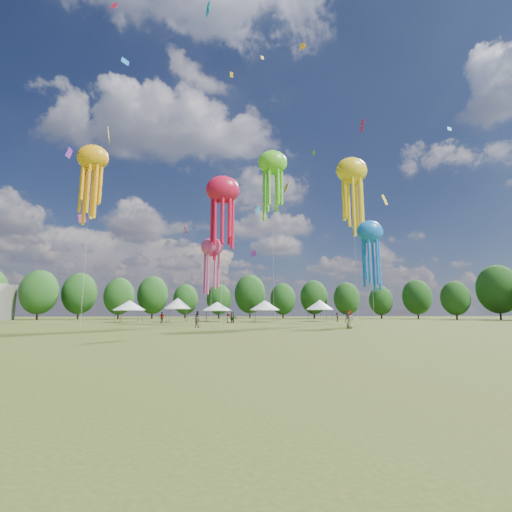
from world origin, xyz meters
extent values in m
plane|color=#384416|center=(0.00, 0.00, 0.00)|extent=(300.00, 300.00, 0.00)
imported|color=gray|center=(-7.55, 30.26, 0.81)|extent=(0.98, 0.92, 1.61)
imported|color=gray|center=(-3.40, 48.28, 0.76)|extent=(0.69, 0.86, 1.53)
imported|color=gray|center=(17.57, 55.33, 0.83)|extent=(0.73, 0.88, 1.67)
imported|color=gray|center=(-2.60, 49.15, 0.80)|extent=(1.14, 0.79, 1.61)
imported|color=gray|center=(-14.24, 48.71, 0.89)|extent=(1.11, 0.62, 1.78)
imported|color=gray|center=(-2.75, 47.29, 0.91)|extent=(1.75, 0.87, 1.81)
imported|color=gray|center=(-8.03, 39.09, 0.96)|extent=(0.76, 0.84, 1.92)
imported|color=gray|center=(8.89, 25.83, 0.95)|extent=(1.10, 1.07, 1.91)
cylinder|color=#47474C|center=(-22.88, 52.95, 1.02)|extent=(0.08, 0.08, 2.04)
cylinder|color=#47474C|center=(-22.88, 56.91, 1.02)|extent=(0.08, 0.08, 2.04)
cylinder|color=#47474C|center=(-18.92, 52.95, 1.02)|extent=(0.08, 0.08, 2.04)
cylinder|color=#47474C|center=(-18.92, 56.91, 1.02)|extent=(0.08, 0.08, 2.04)
cube|color=white|center=(-20.90, 54.93, 2.09)|extent=(4.35, 4.35, 0.10)
cone|color=white|center=(-20.90, 54.93, 3.02)|extent=(5.66, 5.66, 1.75)
cylinder|color=#47474C|center=(-13.93, 52.14, 1.14)|extent=(0.08, 0.08, 2.28)
cylinder|color=#47474C|center=(-13.93, 55.42, 1.14)|extent=(0.08, 0.08, 2.28)
cylinder|color=#47474C|center=(-10.65, 52.14, 1.14)|extent=(0.08, 0.08, 2.28)
cylinder|color=#47474C|center=(-10.65, 55.42, 1.14)|extent=(0.08, 0.08, 2.28)
cube|color=white|center=(-12.29, 53.78, 2.33)|extent=(3.68, 3.68, 0.10)
cone|color=white|center=(-12.29, 53.78, 3.35)|extent=(4.78, 4.78, 1.95)
cylinder|color=#47474C|center=(-7.29, 56.60, 0.99)|extent=(0.08, 0.08, 1.98)
cylinder|color=#47474C|center=(-7.29, 60.67, 0.99)|extent=(0.08, 0.08, 1.98)
cylinder|color=#47474C|center=(-3.22, 56.60, 0.99)|extent=(0.08, 0.08, 1.98)
cylinder|color=#47474C|center=(-3.22, 60.67, 0.99)|extent=(0.08, 0.08, 1.98)
cube|color=white|center=(-5.26, 58.64, 2.03)|extent=(4.47, 4.47, 0.10)
cone|color=white|center=(-5.26, 58.64, 2.93)|extent=(5.81, 5.81, 1.70)
cylinder|color=#47474C|center=(1.50, 51.81, 1.03)|extent=(0.08, 0.08, 2.07)
cylinder|color=#47474C|center=(1.50, 55.67, 1.03)|extent=(0.08, 0.08, 2.07)
cylinder|color=#47474C|center=(5.36, 51.81, 1.03)|extent=(0.08, 0.08, 2.07)
cylinder|color=#47474C|center=(5.36, 55.67, 1.03)|extent=(0.08, 0.08, 2.07)
cube|color=white|center=(3.43, 53.74, 2.12)|extent=(4.26, 4.26, 0.10)
cone|color=white|center=(3.43, 53.74, 3.05)|extent=(5.54, 5.54, 1.77)
cylinder|color=#47474C|center=(12.84, 55.13, 1.09)|extent=(0.08, 0.08, 2.18)
cylinder|color=#47474C|center=(12.84, 58.81, 1.09)|extent=(0.08, 0.08, 2.18)
cylinder|color=#47474C|center=(16.52, 55.13, 1.09)|extent=(0.08, 0.08, 2.18)
cylinder|color=#47474C|center=(16.52, 58.81, 1.09)|extent=(0.08, 0.08, 2.18)
cube|color=white|center=(14.68, 56.97, 2.23)|extent=(4.08, 4.08, 0.10)
cone|color=white|center=(14.68, 56.97, 3.22)|extent=(5.30, 5.30, 1.87)
ellipsoid|color=red|center=(-4.78, 34.12, 17.92)|extent=(4.48, 3.13, 3.80)
cylinder|color=beige|center=(-4.78, 34.12, 8.96)|extent=(0.03, 0.03, 17.92)
ellipsoid|color=#61E024|center=(3.60, 44.38, 26.60)|extent=(4.90, 3.43, 4.17)
cylinder|color=beige|center=(3.60, 44.38, 13.30)|extent=(0.03, 0.03, 26.60)
ellipsoid|color=blue|center=(15.92, 35.21, 12.93)|extent=(3.75, 2.63, 3.19)
cylinder|color=beige|center=(15.92, 35.21, 6.46)|extent=(0.03, 0.03, 12.93)
ellipsoid|color=#FFAD0F|center=(-24.08, 40.82, 24.54)|extent=(4.55, 3.18, 3.86)
cylinder|color=beige|center=(-24.08, 40.82, 12.27)|extent=(0.03, 0.03, 24.54)
ellipsoid|color=#D73F83|center=(-6.08, 35.40, 10.36)|extent=(2.98, 2.09, 2.54)
cylinder|color=beige|center=(-6.08, 35.40, 5.18)|extent=(0.03, 0.03, 10.36)
ellipsoid|color=yellow|center=(17.88, 45.75, 26.40)|extent=(5.51, 3.86, 4.69)
cylinder|color=beige|center=(17.88, 45.75, 13.20)|extent=(0.03, 0.03, 26.40)
cube|color=#FFAD0F|center=(6.23, 32.76, 39.23)|extent=(0.70, 0.64, 1.11)
cube|color=yellow|center=(7.88, 54.46, 26.01)|extent=(1.12, 2.52, 2.61)
cube|color=#61E024|center=(14.44, 57.63, 35.10)|extent=(0.38, 0.76, 0.92)
cube|color=blue|center=(-17.04, 29.26, 32.20)|extent=(0.85, 1.18, 1.33)
cube|color=#1CB7F1|center=(0.67, 40.73, 17.22)|extent=(0.88, 1.08, 1.14)
cube|color=red|center=(-19.99, 32.94, 43.25)|extent=(1.12, 0.53, 1.24)
cube|color=#FFAD0F|center=(-3.15, 53.61, 48.95)|extent=(0.75, 0.83, 1.15)
cube|color=#1CB7F1|center=(-7.19, 31.32, 42.48)|extent=(0.64, 1.61, 2.07)
cube|color=#D73F83|center=(-11.90, 60.92, 18.39)|extent=(0.83, 1.93, 2.26)
cube|color=purple|center=(-24.38, 33.37, 21.81)|extent=(0.58, 0.95, 1.22)
cube|color=red|center=(18.68, 42.28, 33.00)|extent=(0.32, 2.08, 2.40)
cube|color=yellow|center=(30.21, 58.85, 25.66)|extent=(2.15, 1.42, 2.75)
cube|color=blue|center=(25.69, 66.42, 21.15)|extent=(0.92, 1.62, 1.99)
cube|color=#1CB7F1|center=(31.90, 38.73, 31.30)|extent=(0.86, 0.41, 0.95)
cube|color=#D73F83|center=(-31.84, 59.50, 19.94)|extent=(1.66, 0.25, 1.98)
cube|color=purple|center=(1.30, 53.15, 12.50)|extent=(1.09, 0.57, 1.22)
cube|color=#FFAD0F|center=(2.50, 49.17, 49.76)|extent=(0.62, 0.29, 0.78)
cube|color=yellow|center=(-16.60, 23.55, 19.62)|extent=(0.44, 1.27, 1.55)
cylinder|color=#38281C|center=(-47.17, 78.19, 1.68)|extent=(0.44, 0.44, 3.36)
ellipsoid|color=#1F4A18|center=(-47.17, 78.19, 6.51)|extent=(8.40, 8.40, 10.51)
cylinder|color=#38281C|center=(-40.68, 85.49, 1.71)|extent=(0.44, 0.44, 3.41)
ellipsoid|color=#1F4A18|center=(-40.68, 85.49, 6.61)|extent=(8.53, 8.53, 10.66)
cylinder|color=#38281C|center=(-30.60, 85.02, 1.53)|extent=(0.44, 0.44, 3.07)
ellipsoid|color=#1F4A18|center=(-30.60, 85.02, 5.94)|extent=(7.66, 7.66, 9.58)
cylinder|color=#38281C|center=(-23.51, 93.33, 1.72)|extent=(0.44, 0.44, 3.43)
ellipsoid|color=#1F4A18|center=(-23.51, 93.33, 6.65)|extent=(8.58, 8.58, 10.73)
cylinder|color=#38281C|center=(-14.76, 98.96, 1.47)|extent=(0.44, 0.44, 2.95)
ellipsoid|color=#1F4A18|center=(-14.76, 98.96, 5.71)|extent=(7.37, 7.37, 9.21)
cylinder|color=#38281C|center=(-4.70, 95.06, 1.45)|extent=(0.44, 0.44, 2.89)
ellipsoid|color=#1F4A18|center=(-4.70, 95.06, 5.61)|extent=(7.23, 7.23, 9.04)
cylinder|color=#38281C|center=(4.91, 99.49, 1.92)|extent=(0.44, 0.44, 3.84)
ellipsoid|color=#1F4A18|center=(4.91, 99.49, 7.44)|extent=(9.60, 9.60, 11.99)
cylinder|color=#38281C|center=(13.19, 88.44, 1.42)|extent=(0.44, 0.44, 2.84)
ellipsoid|color=#1F4A18|center=(13.19, 88.44, 5.51)|extent=(7.11, 7.11, 8.89)
cylinder|color=#38281C|center=(22.93, 91.04, 1.58)|extent=(0.44, 0.44, 3.16)
ellipsoid|color=#1F4A18|center=(22.93, 91.04, 6.13)|extent=(7.91, 7.91, 9.88)
cylinder|color=#38281C|center=(30.69, 85.29, 1.44)|extent=(0.44, 0.44, 2.88)
ellipsoid|color=#1F4A18|center=(30.69, 85.29, 5.59)|extent=(7.21, 7.21, 9.01)
cylinder|color=#38281C|center=(41.52, 87.24, 1.31)|extent=(0.44, 0.44, 2.63)
ellipsoid|color=#1F4A18|center=(41.52, 87.24, 5.09)|extent=(6.57, 6.57, 8.22)
cylinder|color=#38281C|center=(50.52, 83.73, 1.56)|extent=(0.44, 0.44, 3.13)
ellipsoid|color=#1F4A18|center=(50.52, 83.73, 6.06)|extent=(7.81, 7.81, 9.77)
cylinder|color=#38281C|center=(53.64, 71.81, 1.36)|extent=(0.44, 0.44, 2.72)
ellipsoid|color=#1F4A18|center=(53.64, 71.81, 5.27)|extent=(6.80, 6.80, 8.50)
cylinder|color=#38281C|center=(62.96, 68.92, 1.90)|extent=(0.44, 0.44, 3.81)
ellipsoid|color=#1F4A18|center=(62.96, 68.92, 7.38)|extent=(9.52, 9.52, 11.90)
camera|label=1|loc=(-5.34, -12.13, 1.70)|focal=25.23mm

